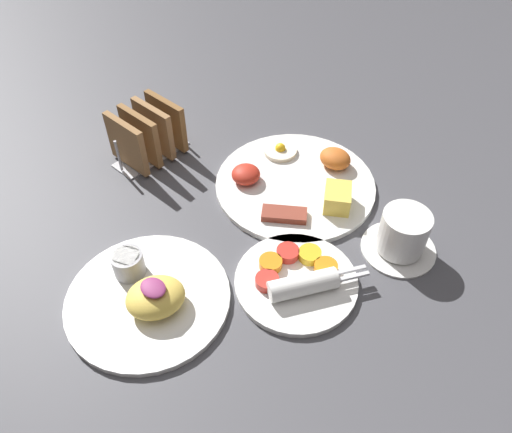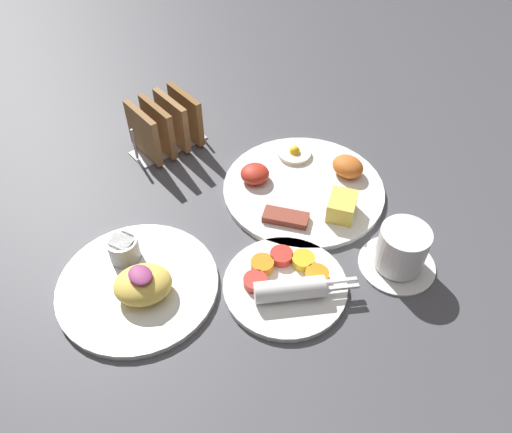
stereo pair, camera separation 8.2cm
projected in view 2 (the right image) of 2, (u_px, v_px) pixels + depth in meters
ground_plane at (208, 216)px, 0.86m from camera, size 3.00×3.00×0.00m
plate_breakfast at (306, 186)px, 0.90m from camera, size 0.29×0.29×0.05m
plate_condiments at (287, 283)px, 0.75m from camera, size 0.19×0.19×0.04m
plate_foreground at (138, 281)px, 0.75m from camera, size 0.24×0.24×0.06m
toast_rack at (166, 126)px, 0.96m from camera, size 0.10×0.15×0.10m
coffee_cup at (401, 251)px, 0.76m from camera, size 0.12×0.12×0.08m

